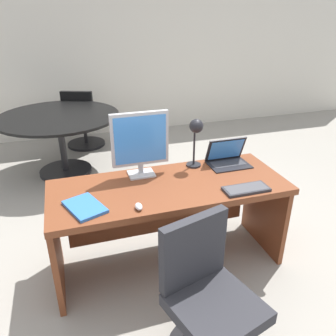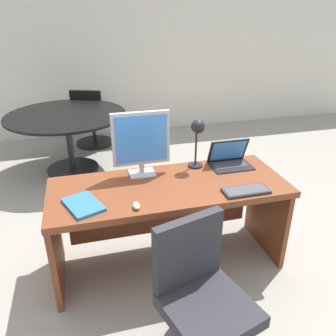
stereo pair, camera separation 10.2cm
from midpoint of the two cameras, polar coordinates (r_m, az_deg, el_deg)
name	(u,v)px [view 2 (the right image)]	position (r m, az deg, el deg)	size (l,w,h in m)	color
ground	(137,181)	(4.11, -4.55, -2.19)	(12.00, 12.00, 0.00)	gray
back_wall	(111,44)	(5.59, -9.03, 19.99)	(10.00, 0.10, 2.80)	silver
desk	(168,204)	(2.61, 1.09, -6.05)	(1.75, 0.69, 0.73)	brown
monitor	(141,141)	(2.53, -3.45, 4.63)	(0.44, 0.16, 0.50)	#B7BABF
laptop	(229,157)	(2.83, 11.37, 1.84)	(0.33, 0.24, 0.22)	black
keyboard	(246,191)	(2.45, 14.25, -3.77)	(0.33, 0.14, 0.02)	#2D2D33
mouse	(136,206)	(2.20, -4.07, -6.42)	(0.05, 0.08, 0.04)	silver
desk_lamp	(198,133)	(2.65, 6.14, 5.91)	(0.12, 0.14, 0.41)	black
book	(83,205)	(2.27, -12.93, -6.10)	(0.29, 0.34, 0.02)	blue
office_chair	(202,309)	(2.10, 7.33, -22.59)	(0.57, 0.58, 0.87)	black
meeting_table	(68,128)	(4.32, -15.97, 6.55)	(1.44, 1.44, 0.75)	black
meeting_chair_near	(92,124)	(5.18, -12.23, 7.32)	(0.59, 0.61, 0.87)	black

